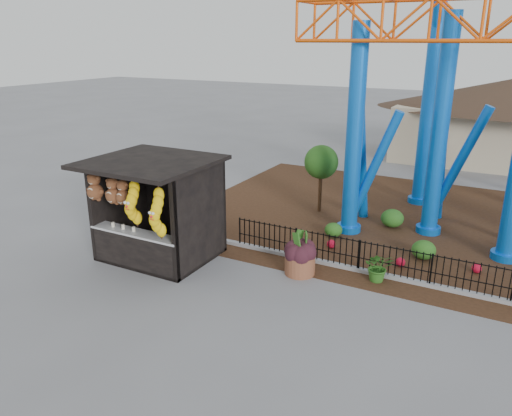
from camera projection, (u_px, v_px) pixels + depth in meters
The scene contains 10 objects.
ground at pixel (222, 293), 13.33m from camera, with size 120.00×120.00×0.00m, color slate.
mulch_bed at pixel (432, 225), 18.19m from camera, with size 18.00×12.00×0.02m, color #331E11.
curb at pixel (400, 279), 14.01m from camera, with size 18.00×0.18×0.12m, color gray.
prize_booth at pixel (152, 212), 14.94m from camera, with size 3.50×3.40×3.12m.
picket_fence at pixel (435, 271), 13.46m from camera, with size 12.20×0.06×1.00m, color black, non-canonical shape.
roller_coaster at pixel (493, 39), 15.81m from camera, with size 11.00×6.37×10.82m.
terracotta_planter at pixel (300, 264), 14.37m from camera, with size 0.88×0.88×0.58m, color brown.
planter_foliage at pixel (300, 245), 14.17m from camera, with size 0.70×0.70×0.64m, color black.
potted_plant at pixel (378, 267), 13.89m from camera, with size 0.78×0.68×0.87m, color #275619.
landscaping at pixel (430, 239), 16.20m from camera, with size 8.94×4.13×0.65m.
Camera 1 is at (6.46, -10.03, 6.45)m, focal length 35.00 mm.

